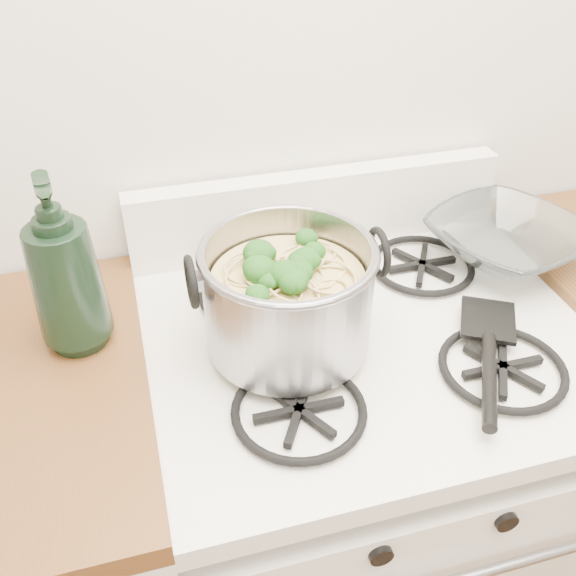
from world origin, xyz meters
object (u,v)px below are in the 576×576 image
at_px(gas_range, 353,496).
at_px(glass_bowl, 504,248).
at_px(stock_pot, 288,298).
at_px(bottle, 63,266).
at_px(spatula, 489,317).

relative_size(gas_range, glass_bowl, 8.17).
xyz_separation_m(gas_range, glass_bowl, (0.33, 0.13, 0.50)).
distance_m(stock_pot, bottle, 0.35).
xyz_separation_m(stock_pot, spatula, (0.34, -0.05, -0.08)).
bearing_deg(bottle, glass_bowl, -4.99).
bearing_deg(spatula, gas_range, -164.87).
height_order(stock_pot, bottle, bottle).
distance_m(stock_pot, glass_bowl, 0.50).
distance_m(gas_range, bottle, 0.80).
bearing_deg(bottle, gas_range, -18.67).
relative_size(glass_bowl, bottle, 0.38).
relative_size(gas_range, bottle, 3.08).
relative_size(gas_range, spatula, 2.98).
xyz_separation_m(stock_pot, glass_bowl, (0.48, 0.13, -0.07)).
relative_size(gas_range, stock_pot, 3.01).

